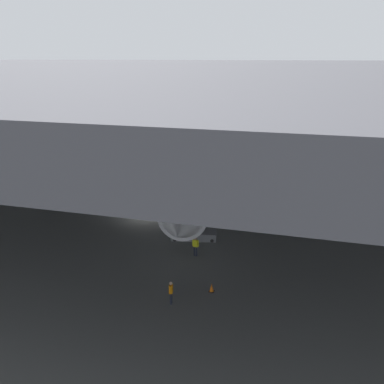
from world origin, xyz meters
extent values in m
plane|color=slate|center=(0.00, 0.00, 0.00)|extent=(110.00, 110.00, 0.00)
cylinder|color=#4C4F54|center=(-23.56, 20.46, 6.64)|extent=(1.86, 1.86, 13.28)
cube|color=#38383D|center=(0.00, 13.75, 13.88)|extent=(121.00, 99.00, 1.20)
cube|color=#4C4F54|center=(0.00, -11.00, 12.88)|extent=(115.50, 0.50, 0.70)
cube|color=#4C4F54|center=(0.00, 30.25, 12.88)|extent=(115.50, 0.50, 0.70)
cylinder|color=white|center=(3.29, 5.15, 3.54)|extent=(10.43, 29.04, 3.88)
cone|color=white|center=(7.02, -10.62, 3.54)|extent=(4.77, 5.41, 3.80)
cube|color=black|center=(6.46, -8.24, 4.03)|extent=(3.83, 3.40, 0.85)
cone|color=white|center=(-0.44, 20.92, 3.93)|extent=(4.64, 6.80, 3.30)
cube|color=#19592D|center=(0.13, 18.54, 8.65)|extent=(1.21, 4.17, 6.35)
cube|color=white|center=(3.01, 18.13, 4.12)|extent=(5.54, 4.23, 0.16)
cube|color=white|center=(-2.27, 16.88, 4.12)|extent=(5.54, 4.23, 0.16)
cube|color=white|center=(12.00, 12.02, 3.15)|extent=(17.41, 10.60, 0.24)
cylinder|color=#9EA3A8|center=(10.59, 9.52, 2.47)|extent=(3.50, 5.46, 2.41)
cube|color=white|center=(-7.57, 7.40, 3.15)|extent=(17.41, 10.60, 0.24)
cylinder|color=#9EA3A8|center=(-5.19, 5.79, 2.47)|extent=(3.50, 5.46, 2.41)
cube|color=#19592D|center=(3.29, 5.15, 3.83)|extent=(10.02, 27.00, 0.16)
cylinder|color=#9EA3A8|center=(5.53, -4.29, 1.25)|extent=(0.20, 0.20, 1.15)
cylinder|color=black|center=(5.53, -4.29, 0.45)|extent=(0.50, 0.94, 0.90)
cylinder|color=#9EA3A8|center=(5.12, 8.48, 1.25)|extent=(0.20, 0.20, 1.15)
cylinder|color=black|center=(5.12, 8.48, 0.45)|extent=(0.50, 0.94, 0.90)
cylinder|color=#9EA3A8|center=(0.17, 7.31, 1.25)|extent=(0.20, 0.20, 1.15)
cylinder|color=black|center=(0.17, 7.31, 0.45)|extent=(0.50, 0.94, 0.90)
cube|color=slate|center=(6.12, -4.33, 0.35)|extent=(4.14, 2.36, 0.70)
cube|color=slate|center=(6.12, -4.33, 2.22)|extent=(3.83, 2.10, 3.13)
cube|color=slate|center=(7.84, -3.92, 3.73)|extent=(1.37, 1.52, 0.12)
cylinder|color=black|center=(7.71, -3.34, 4.23)|extent=(0.06, 0.06, 1.00)
cylinder|color=black|center=(7.98, -4.51, 4.23)|extent=(0.06, 0.06, 1.00)
cylinder|color=black|center=(7.51, -3.28, 0.15)|extent=(0.32, 0.19, 0.30)
cylinder|color=black|center=(7.83, -4.64, 0.15)|extent=(0.32, 0.19, 0.30)
cylinder|color=black|center=(4.40, -4.02, 0.15)|extent=(0.32, 0.19, 0.30)
cylinder|color=black|center=(4.73, -5.38, 0.15)|extent=(0.32, 0.19, 0.30)
cylinder|color=#232838|center=(8.01, -15.39, 0.39)|extent=(0.14, 0.14, 0.78)
cylinder|color=#232838|center=(8.05, -15.57, 0.39)|extent=(0.14, 0.14, 0.78)
cube|color=orange|center=(8.03, -15.48, 1.05)|extent=(0.28, 0.39, 0.55)
cylinder|color=orange|center=(7.99, -15.26, 1.08)|extent=(0.09, 0.09, 0.52)
cylinder|color=orange|center=(8.07, -15.71, 1.08)|extent=(0.09, 0.09, 0.52)
sphere|color=beige|center=(8.03, -15.48, 1.44)|extent=(0.21, 0.21, 0.21)
cylinder|color=#232838|center=(7.40, -7.76, 0.39)|extent=(0.14, 0.14, 0.78)
cylinder|color=#232838|center=(7.22, -7.74, 0.39)|extent=(0.14, 0.14, 0.78)
cube|color=yellow|center=(7.31, -7.75, 1.06)|extent=(0.38, 0.25, 0.55)
cylinder|color=yellow|center=(7.54, -7.78, 1.09)|extent=(0.09, 0.09, 0.53)
cylinder|color=yellow|center=(7.08, -7.73, 1.09)|extent=(0.09, 0.09, 0.53)
sphere|color=tan|center=(7.31, -7.75, 1.45)|extent=(0.21, 0.21, 0.21)
cylinder|color=white|center=(-22.36, 31.35, 3.03)|extent=(21.56, 5.40, 2.87)
cone|color=white|center=(-10.47, 29.92, 3.03)|extent=(3.75, 3.20, 2.81)
cube|color=black|center=(-12.27, 30.14, 3.39)|extent=(2.28, 2.66, 0.63)
cone|color=white|center=(-34.25, 32.78, 3.32)|extent=(4.85, 2.97, 2.44)
cube|color=orange|center=(-32.45, 32.57, 6.81)|extent=(3.13, 0.61, 4.69)
cube|color=white|center=(-31.44, 34.47, 3.46)|extent=(2.76, 3.90, 0.16)
cube|color=white|center=(-31.92, 30.48, 3.46)|extent=(2.76, 3.90, 0.16)
cube|color=white|center=(-24.91, 39.14, 2.75)|extent=(6.61, 12.53, 0.24)
cylinder|color=#9EA3A8|center=(-23.54, 37.53, 2.25)|extent=(3.91, 2.21, 1.78)
cube|color=white|center=(-26.68, 24.39, 2.75)|extent=(6.61, 12.53, 0.24)
cylinder|color=#9EA3A8|center=(-24.97, 25.63, 2.25)|extent=(3.91, 2.21, 1.78)
cube|color=orange|center=(-22.36, 31.35, 3.25)|extent=(20.02, 5.27, 0.16)
cylinder|color=#9EA3A8|center=(-15.24, 30.50, 1.25)|extent=(0.20, 0.20, 1.15)
cylinder|color=black|center=(-15.24, 30.50, 0.45)|extent=(0.93, 0.41, 0.90)
cylinder|color=#9EA3A8|center=(-24.19, 33.62, 1.25)|extent=(0.20, 0.20, 1.15)
cylinder|color=black|center=(-24.19, 33.62, 0.45)|extent=(0.93, 0.41, 0.90)
cylinder|color=#9EA3A8|center=(-24.67, 29.58, 1.25)|extent=(0.20, 0.20, 1.15)
cylinder|color=black|center=(-24.67, 29.58, 0.45)|extent=(0.93, 0.41, 0.90)
cube|color=black|center=(10.09, -13.15, 0.02)|extent=(0.36, 0.36, 0.04)
cone|color=orange|center=(10.09, -13.15, 0.32)|extent=(0.30, 0.30, 0.56)
camera|label=1|loc=(17.43, -41.00, 15.29)|focal=44.21mm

